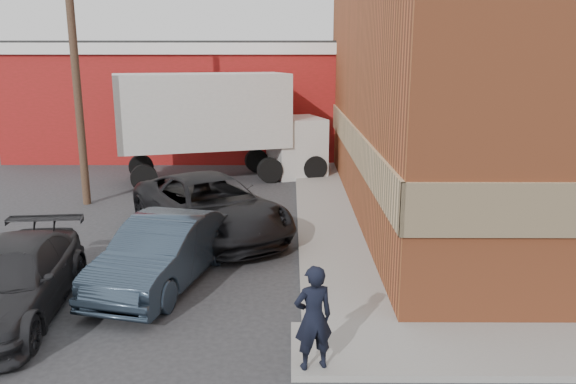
% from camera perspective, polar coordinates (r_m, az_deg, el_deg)
% --- Properties ---
extents(ground, '(90.00, 90.00, 0.00)m').
position_cam_1_polar(ground, '(10.79, 3.05, -13.64)').
color(ground, '#28282B').
rests_on(ground, ground).
extents(brick_building, '(14.25, 18.25, 9.36)m').
position_cam_1_polar(brick_building, '(20.64, 26.72, 11.53)').
color(brick_building, '#A9502B').
rests_on(brick_building, ground).
extents(sidewalk_west, '(1.80, 18.00, 0.12)m').
position_cam_1_polar(sidewalk_west, '(19.24, 3.58, -1.06)').
color(sidewalk_west, gray).
rests_on(sidewalk_west, ground).
extents(warehouse, '(16.30, 8.30, 5.60)m').
position_cam_1_polar(warehouse, '(30.16, -10.35, 9.41)').
color(warehouse, maroon).
rests_on(warehouse, ground).
extents(utility_pole, '(2.00, 0.26, 9.00)m').
position_cam_1_polar(utility_pole, '(19.85, -20.83, 12.23)').
color(utility_pole, '#4C3426').
rests_on(utility_pole, ground).
extents(man, '(0.72, 0.57, 1.72)m').
position_cam_1_polar(man, '(8.96, 2.59, -12.63)').
color(man, black).
rests_on(man, sidewalk_south).
extents(sedan, '(2.63, 4.82, 1.51)m').
position_cam_1_polar(sedan, '(12.69, -12.60, -5.97)').
color(sedan, '#293644').
rests_on(sedan, ground).
extents(suv_a, '(5.59, 6.55, 1.67)m').
position_cam_1_polar(suv_a, '(15.89, -7.93, -1.46)').
color(suv_a, black).
rests_on(suv_a, ground).
extents(suv_b, '(2.47, 5.06, 1.42)m').
position_cam_1_polar(suv_b, '(12.20, -26.38, -8.16)').
color(suv_b, '#252527').
rests_on(suv_b, ground).
extents(box_truck, '(9.02, 5.01, 4.27)m').
position_cam_1_polar(box_truck, '(22.81, -6.56, 7.34)').
color(box_truck, silver).
rests_on(box_truck, ground).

